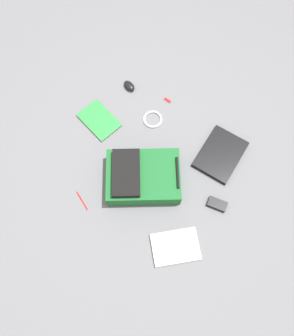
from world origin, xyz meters
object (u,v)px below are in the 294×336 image
Objects in this scene: usb_stick at (167,100)px; book_comic at (175,247)px; power_brick at (217,204)px; laptop at (221,154)px; backpack at (142,177)px; book_manual at (99,120)px; cable_coil at (153,119)px; computer_mouse at (129,86)px; pen_black at (82,201)px.

book_comic is at bearing -137.75° from usb_stick.
power_brick is (0.37, -0.03, 0.00)m from book_comic.
backpack is at bearing 149.32° from laptop.
cable_coil is at bearing -48.01° from book_manual.
laptop reaches higher than cable_coil.
backpack is 0.54m from laptop.
cable_coil is (0.37, 0.23, -0.06)m from backpack.
computer_mouse is at bearing 73.31° from cable_coil.
usb_stick is at bearing 62.15° from power_brick.
book_comic is at bearing -75.58° from pen_black.
book_comic reaches higher than pen_black.
cable_coil is at bearing 74.38° from power_brick.
backpack is 0.40m from pen_black.
book_manual is 0.33m from computer_mouse.
usb_stick is (0.18, 0.02, -0.00)m from cable_coil.
book_manual is at bearing 71.01° from book_comic.
book_manual is at bearing 131.99° from cable_coil.
power_brick is at bearing -105.62° from cable_coil.
book_comic is 2.57× the size of cable_coil.
computer_mouse reaches higher than cable_coil.
computer_mouse reaches higher than usb_stick.
computer_mouse is at bearing 74.06° from power_brick.
laptop is 7.14× the size of usb_stick.
backpack reaches higher than computer_mouse.
usb_stick is at bearing 80.07° from laptop.
cable_coil is 0.94× the size of pen_black.
usb_stick is (0.09, 0.52, -0.01)m from laptop.
pen_black is 2.68× the size of usb_stick.
book_comic is 0.37m from power_brick.
power_brick is 0.84m from pen_black.
book_comic is 0.64m from pen_black.
backpack is 0.47m from book_comic.
power_brick is 0.84× the size of pen_black.
backpack is 5.82× the size of computer_mouse.
power_brick is (-0.19, -0.68, 0.01)m from cable_coil.
power_brick reaches higher than book_comic.
book_comic is at bearing -130.61° from cable_coil.
power_brick is at bearing -117.85° from usb_stick.
cable_coil reaches higher than pen_black.
pen_black is (-0.81, 0.47, -0.01)m from laptop.
power_brick is (0.05, -0.95, 0.01)m from book_manual.
computer_mouse reaches higher than book_comic.
laptop is 1.10× the size of book_comic.
laptop is 0.93m from pen_black.
laptop is 0.33m from power_brick.
backpack is at bearing -156.02° from usb_stick.
laptop is 0.79m from computer_mouse.
book_comic is (-0.19, -0.43, -0.06)m from backpack.
computer_mouse is 1.01m from power_brick.
power_brick is at bearing -4.93° from book_comic.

